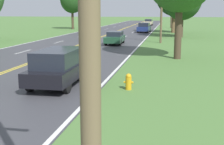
% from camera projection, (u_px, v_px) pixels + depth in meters
% --- Properties ---
extents(fire_hydrant, '(0.43, 0.27, 0.75)m').
position_uv_depth(fire_hydrant, '(129.00, 81.00, 14.10)').
color(fire_hydrant, gold).
rests_on(fire_hydrant, ground).
extents(utility_pole_midground, '(1.80, 0.24, 7.16)m').
position_uv_depth(utility_pole_midground, '(162.00, 9.00, 34.26)').
color(utility_pole_midground, brown).
rests_on(utility_pole_midground, ground).
extents(utility_pole_far, '(1.80, 0.24, 8.92)m').
position_uv_depth(utility_pole_far, '(172.00, 6.00, 64.85)').
color(utility_pole_far, brown).
rests_on(utility_pole_far, ground).
extents(car_black_suv_approaching, '(1.92, 4.59, 1.73)m').
position_uv_depth(car_black_suv_approaching, '(59.00, 66.00, 14.87)').
color(car_black_suv_approaching, black).
rests_on(car_black_suv_approaching, ground).
extents(car_dark_green_sedan_mid_near, '(1.83, 4.62, 1.37)m').
position_uv_depth(car_dark_green_sedan_mid_near, '(115.00, 38.00, 33.53)').
color(car_dark_green_sedan_mid_near, black).
rests_on(car_dark_green_sedan_mid_near, ground).
extents(car_dark_blue_sedan_mid_far, '(2.07, 4.52, 1.60)m').
position_uv_depth(car_dark_blue_sedan_mid_far, '(144.00, 28.00, 52.18)').
color(car_dark_blue_sedan_mid_far, black).
rests_on(car_dark_blue_sedan_mid_far, ground).
extents(car_champagne_hatchback_receding, '(2.04, 3.82, 1.55)m').
position_uv_depth(car_champagne_hatchback_receding, '(149.00, 22.00, 78.05)').
color(car_champagne_hatchback_receding, black).
rests_on(car_champagne_hatchback_receding, ground).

